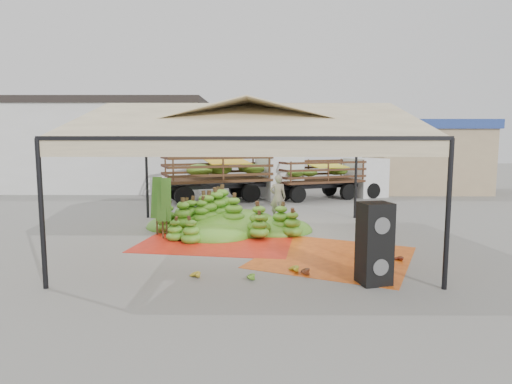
{
  "coord_description": "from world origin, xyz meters",
  "views": [
    {
      "loc": [
        0.28,
        -12.28,
        2.94
      ],
      "look_at": [
        0.2,
        1.5,
        1.3
      ],
      "focal_mm": 30.0,
      "sensor_mm": 36.0,
      "label": 1
    }
  ],
  "objects_px": {
    "banana_heap": "(231,211)",
    "speaker_stack": "(375,243)",
    "truck_left": "(239,172)",
    "truck_right": "(335,174)",
    "vendor": "(278,197)"
  },
  "relations": [
    {
      "from": "speaker_stack",
      "to": "truck_right",
      "type": "bearing_deg",
      "value": 69.3
    },
    {
      "from": "speaker_stack",
      "to": "vendor",
      "type": "distance_m",
      "value": 7.5
    },
    {
      "from": "banana_heap",
      "to": "speaker_stack",
      "type": "xyz_separation_m",
      "value": [
        3.31,
        -5.53,
        0.22
      ]
    },
    {
      "from": "speaker_stack",
      "to": "truck_left",
      "type": "xyz_separation_m",
      "value": [
        -3.38,
        12.73,
        0.58
      ]
    },
    {
      "from": "banana_heap",
      "to": "vendor",
      "type": "distance_m",
      "value": 2.44
    },
    {
      "from": "banana_heap",
      "to": "speaker_stack",
      "type": "height_order",
      "value": "speaker_stack"
    },
    {
      "from": "speaker_stack",
      "to": "vendor",
      "type": "relative_size",
      "value": 1.0
    },
    {
      "from": "banana_heap",
      "to": "vendor",
      "type": "xyz_separation_m",
      "value": [
        1.65,
        1.78,
        0.22
      ]
    },
    {
      "from": "speaker_stack",
      "to": "banana_heap",
      "type": "bearing_deg",
      "value": 106.79
    },
    {
      "from": "truck_left",
      "to": "banana_heap",
      "type": "bearing_deg",
      "value": -110.07
    },
    {
      "from": "vendor",
      "to": "truck_left",
      "type": "height_order",
      "value": "truck_left"
    },
    {
      "from": "vendor",
      "to": "truck_right",
      "type": "xyz_separation_m",
      "value": [
        3.23,
        6.26,
        0.4
      ]
    },
    {
      "from": "banana_heap",
      "to": "speaker_stack",
      "type": "distance_m",
      "value": 6.45
    },
    {
      "from": "banana_heap",
      "to": "truck_left",
      "type": "bearing_deg",
      "value": 90.59
    },
    {
      "from": "truck_right",
      "to": "speaker_stack",
      "type": "bearing_deg",
      "value": -118.36
    }
  ]
}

